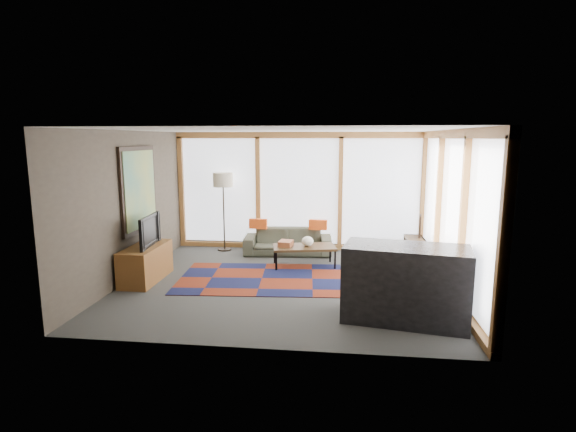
# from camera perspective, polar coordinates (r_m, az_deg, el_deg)

# --- Properties ---
(ground) EXTENTS (5.50, 5.50, 0.00)m
(ground) POSITION_cam_1_polar(r_m,az_deg,el_deg) (7.87, -0.35, -8.42)
(ground) COLOR #31312E
(ground) RESTS_ON ground
(room_envelope) EXTENTS (5.52, 5.02, 2.62)m
(room_envelope) POSITION_cam_1_polar(r_m,az_deg,el_deg) (8.04, 3.64, 3.22)
(room_envelope) COLOR #3E362D
(room_envelope) RESTS_ON ground
(rug) EXTENTS (3.03, 2.08, 0.01)m
(rug) POSITION_cam_1_polar(r_m,az_deg,el_deg) (8.07, -3.34, -7.91)
(rug) COLOR maroon
(rug) RESTS_ON ground
(sofa) EXTENTS (1.91, 0.85, 0.54)m
(sofa) POSITION_cam_1_polar(r_m,az_deg,el_deg) (9.68, -0.01, -3.25)
(sofa) COLOR #3C3C2E
(sofa) RESTS_ON ground
(pillow_left) EXTENTS (0.39, 0.13, 0.21)m
(pillow_left) POSITION_cam_1_polar(r_m,az_deg,el_deg) (9.68, -3.81, -0.98)
(pillow_left) COLOR #DD4F17
(pillow_left) RESTS_ON sofa
(pillow_right) EXTENTS (0.40, 0.15, 0.21)m
(pillow_right) POSITION_cam_1_polar(r_m,az_deg,el_deg) (9.57, 3.83, -1.11)
(pillow_right) COLOR #DD4F17
(pillow_right) RESTS_ON sofa
(floor_lamp) EXTENTS (0.43, 0.43, 1.72)m
(floor_lamp) POSITION_cam_1_polar(r_m,az_deg,el_deg) (9.99, -8.16, 0.52)
(floor_lamp) COLOR black
(floor_lamp) RESTS_ON ground
(coffee_table) EXTENTS (1.30, 0.83, 0.40)m
(coffee_table) POSITION_cam_1_polar(r_m,az_deg,el_deg) (8.78, 2.07, -5.11)
(coffee_table) COLOR black
(coffee_table) RESTS_ON ground
(book_stack) EXTENTS (0.29, 0.34, 0.10)m
(book_stack) POSITION_cam_1_polar(r_m,az_deg,el_deg) (8.73, -0.30, -3.50)
(book_stack) COLOR brown
(book_stack) RESTS_ON coffee_table
(vase) EXTENTS (0.26, 0.26, 0.19)m
(vase) POSITION_cam_1_polar(r_m,az_deg,el_deg) (8.71, 2.50, -3.23)
(vase) COLOR silver
(vase) RESTS_ON coffee_table
(bookshelf) EXTENTS (0.35, 1.94, 0.49)m
(bookshelf) POSITION_cam_1_polar(r_m,az_deg,el_deg) (8.86, 16.37, -5.09)
(bookshelf) COLOR black
(bookshelf) RESTS_ON ground
(bowl_a) EXTENTS (0.24, 0.24, 0.10)m
(bowl_a) POSITION_cam_1_polar(r_m,az_deg,el_deg) (8.24, 16.98, -4.13)
(bowl_a) COLOR black
(bowl_a) RESTS_ON bookshelf
(bowl_b) EXTENTS (0.18, 0.18, 0.08)m
(bowl_b) POSITION_cam_1_polar(r_m,az_deg,el_deg) (8.62, 16.79, -3.58)
(bowl_b) COLOR black
(bowl_b) RESTS_ON bookshelf
(shelf_picture) EXTENTS (0.10, 0.34, 0.45)m
(shelf_picture) POSITION_cam_1_polar(r_m,az_deg,el_deg) (9.50, 16.41, -1.21)
(shelf_picture) COLOR black
(shelf_picture) RESTS_ON bookshelf
(tv_console) EXTENTS (0.51, 1.23, 0.61)m
(tv_console) POSITION_cam_1_polar(r_m,az_deg,el_deg) (8.28, -17.61, -5.73)
(tv_console) COLOR brown
(tv_console) RESTS_ON ground
(television) EXTENTS (0.20, 0.95, 0.54)m
(television) POSITION_cam_1_polar(r_m,az_deg,el_deg) (8.17, -17.74, -1.79)
(television) COLOR black
(television) RESTS_ON tv_console
(bar_counter) EXTENTS (1.76, 1.05, 1.04)m
(bar_counter) POSITION_cam_1_polar(r_m,az_deg,el_deg) (6.36, 14.69, -8.31)
(bar_counter) COLOR black
(bar_counter) RESTS_ON ground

